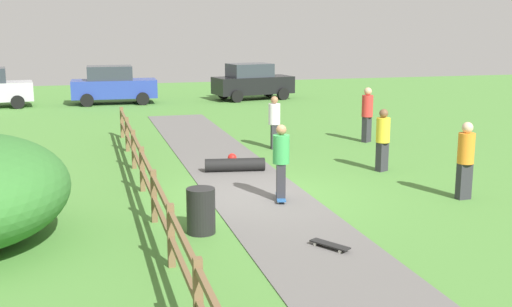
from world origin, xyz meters
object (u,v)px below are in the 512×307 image
bystander_red (367,112)px  bystander_yellow (383,137)px  skater_riding (281,159)px  bystander_white (274,120)px  skateboard_loose (330,245)px  trash_bin (201,211)px  skater_fallen (235,164)px  bystander_orange (466,157)px  parked_car_blue (113,85)px  parked_car_black (252,82)px

bystander_red → bystander_yellow: 4.44m
skater_riding → bystander_white: size_ratio=1.03×
skater_riding → skateboard_loose: skater_riding is taller
skateboard_loose → trash_bin: bearing=143.9°
skater_fallen → bystander_white: (2.00, 2.84, 0.75)m
skater_riding → bystander_red: bystander_red is taller
bystander_white → bystander_orange: bearing=-70.4°
bystander_orange → bystander_white: 7.43m
trash_bin → bystander_orange: bearing=7.6°
trash_bin → skater_fallen: size_ratio=0.54×
bystander_yellow → skater_fallen: bearing=165.3°
trash_bin → bystander_white: 8.76m
bystander_white → bystander_red: bearing=5.2°
skater_fallen → bystander_red: bearing=30.2°
bystander_red → bystander_yellow: bystander_red is taller
parked_car_blue → bystander_white: bearing=-71.7°
bystander_red → parked_car_blue: size_ratio=0.44×
bystander_red → parked_car_black: (-0.58, 13.17, -0.09)m
bystander_yellow → bystander_white: 4.34m
trash_bin → parked_car_blue: (-0.60, 21.34, 0.51)m
parked_car_blue → parked_car_black: same height
skater_fallen → bystander_white: 3.55m
skateboard_loose → bystander_orange: (4.27, 2.37, 0.92)m
skater_fallen → bystander_orange: 6.18m
skater_fallen → bystander_orange: bearing=-42.8°
bystander_red → trash_bin: bearing=-131.7°
trash_bin → parked_car_black: (6.69, 21.33, 0.51)m
bystander_red → bystander_white: 3.43m
bystander_red → skateboard_loose: bearing=-118.2°
bystander_white → skater_riding: bearing=-105.4°
bystander_white → bystander_yellow: bearing=-63.4°
skater_fallen → bystander_yellow: (3.94, -1.04, 0.76)m
bystander_orange → bystander_yellow: bearing=100.1°
bystander_red → bystander_orange: bearing=-97.2°
bystander_yellow → bystander_orange: bearing=-79.9°
skater_fallen → bystander_yellow: size_ratio=0.97×
skater_riding → bystander_white: (1.67, 6.06, -0.06)m
skater_fallen → skateboard_loose: bearing=-88.0°
trash_bin → bystander_orange: bystander_orange is taller
skater_riding → bystander_yellow: (3.61, 2.18, -0.04)m
bystander_orange → parked_car_blue: (-6.95, 20.50, -0.05)m
skateboard_loose → bystander_white: size_ratio=0.46×
skater_riding → bystander_orange: bystander_orange is taller
parked_car_blue → skater_riding: bearing=-81.9°
trash_bin → skateboard_loose: 2.61m
trash_bin → skater_fallen: (1.86, 5.00, -0.25)m
skater_riding → parked_car_blue: bearing=98.1°
skater_fallen → bystander_yellow: bearing=-14.7°
skater_riding → parked_car_black: size_ratio=0.40×
bystander_yellow → parked_car_black: 17.39m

